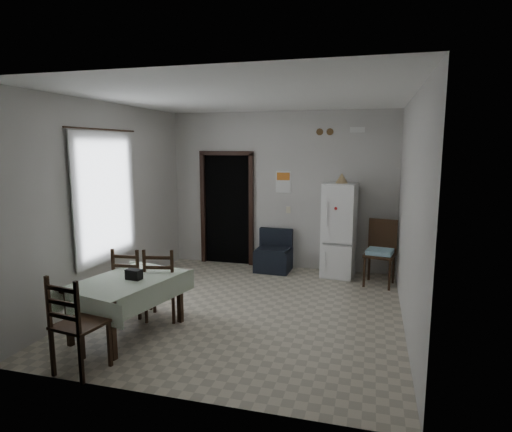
{
  "coord_description": "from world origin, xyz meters",
  "views": [
    {
      "loc": [
        1.63,
        -5.5,
        2.26
      ],
      "look_at": [
        0.0,
        0.5,
        1.25
      ],
      "focal_mm": 30.0,
      "sensor_mm": 36.0,
      "label": 1
    }
  ],
  "objects_px": {
    "navy_seat": "(273,251)",
    "dining_chair_near_head": "(80,323)",
    "dining_chair_far_right": "(163,283)",
    "fridge": "(339,230)",
    "corner_chair": "(380,253)",
    "dining_chair_far_left": "(132,280)",
    "dining_table": "(128,306)"
  },
  "relations": [
    {
      "from": "corner_chair",
      "to": "dining_table",
      "type": "height_order",
      "value": "corner_chair"
    },
    {
      "from": "dining_chair_far_left",
      "to": "dining_chair_near_head",
      "type": "distance_m",
      "value": 1.52
    },
    {
      "from": "fridge",
      "to": "dining_table",
      "type": "distance_m",
      "value": 3.85
    },
    {
      "from": "dining_chair_near_head",
      "to": "dining_chair_far_left",
      "type": "bearing_deg",
      "value": -69.35
    },
    {
      "from": "dining_table",
      "to": "dining_chair_near_head",
      "type": "xyz_separation_m",
      "value": [
        0.04,
        -0.92,
        0.17
      ]
    },
    {
      "from": "dining_chair_far_right",
      "to": "fridge",
      "type": "bearing_deg",
      "value": -141.34
    },
    {
      "from": "corner_chair",
      "to": "dining_chair_far_left",
      "type": "relative_size",
      "value": 1.14
    },
    {
      "from": "dining_table",
      "to": "dining_chair_far_left",
      "type": "bearing_deg",
      "value": 129.32
    },
    {
      "from": "corner_chair",
      "to": "dining_chair_near_head",
      "type": "distance_m",
      "value": 4.68
    },
    {
      "from": "dining_chair_far_right",
      "to": "dining_table",
      "type": "bearing_deg",
      "value": 58.6
    },
    {
      "from": "navy_seat",
      "to": "dining_chair_far_right",
      "type": "height_order",
      "value": "dining_chair_far_right"
    },
    {
      "from": "corner_chair",
      "to": "dining_chair_far_right",
      "type": "bearing_deg",
      "value": -131.37
    },
    {
      "from": "navy_seat",
      "to": "dining_chair_near_head",
      "type": "xyz_separation_m",
      "value": [
        -1.08,
        -3.99,
        0.14
      ]
    },
    {
      "from": "corner_chair",
      "to": "fridge",
      "type": "bearing_deg",
      "value": 163.95
    },
    {
      "from": "dining_chair_far_left",
      "to": "dining_chair_near_head",
      "type": "bearing_deg",
      "value": 97.41
    },
    {
      "from": "navy_seat",
      "to": "dining_table",
      "type": "distance_m",
      "value": 3.26
    },
    {
      "from": "fridge",
      "to": "corner_chair",
      "type": "distance_m",
      "value": 0.82
    },
    {
      "from": "dining_table",
      "to": "dining_chair_far_right",
      "type": "bearing_deg",
      "value": 83.6
    },
    {
      "from": "navy_seat",
      "to": "dining_chair_near_head",
      "type": "height_order",
      "value": "dining_chair_near_head"
    },
    {
      "from": "fridge",
      "to": "corner_chair",
      "type": "height_order",
      "value": "fridge"
    },
    {
      "from": "dining_chair_far_right",
      "to": "navy_seat",
      "type": "bearing_deg",
      "value": -121.7
    },
    {
      "from": "navy_seat",
      "to": "dining_chair_near_head",
      "type": "bearing_deg",
      "value": -103.37
    },
    {
      "from": "dining_chair_near_head",
      "to": "dining_chair_far_right",
      "type": "bearing_deg",
      "value": -87.33
    },
    {
      "from": "dining_table",
      "to": "dining_chair_far_left",
      "type": "height_order",
      "value": "dining_chair_far_left"
    },
    {
      "from": "corner_chair",
      "to": "dining_chair_far_left",
      "type": "bearing_deg",
      "value": -135.95
    },
    {
      "from": "fridge",
      "to": "corner_chair",
      "type": "xyz_separation_m",
      "value": [
        0.69,
        -0.35,
        -0.28
      ]
    },
    {
      "from": "fridge",
      "to": "dining_chair_far_left",
      "type": "relative_size",
      "value": 1.74
    },
    {
      "from": "fridge",
      "to": "navy_seat",
      "type": "xyz_separation_m",
      "value": [
        -1.17,
        0.0,
        -0.45
      ]
    },
    {
      "from": "dining_chair_far_left",
      "to": "dining_chair_far_right",
      "type": "distance_m",
      "value": 0.47
    },
    {
      "from": "corner_chair",
      "to": "dining_chair_far_right",
      "type": "height_order",
      "value": "corner_chair"
    },
    {
      "from": "fridge",
      "to": "dining_chair_far_left",
      "type": "bearing_deg",
      "value": -127.93
    },
    {
      "from": "dining_chair_far_right",
      "to": "dining_chair_near_head",
      "type": "relative_size",
      "value": 0.94
    }
  ]
}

